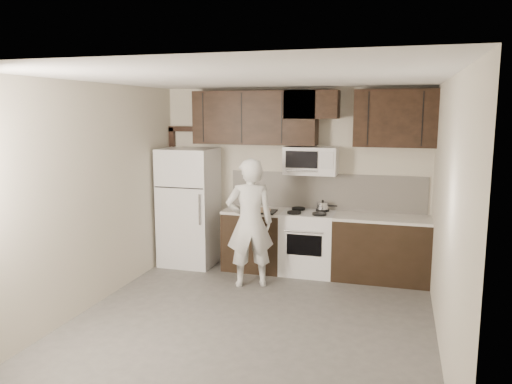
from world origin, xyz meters
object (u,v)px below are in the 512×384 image
at_px(microwave, 311,161).
at_px(stove, 308,242).
at_px(refrigerator, 189,207).
at_px(person, 250,223).

bearing_deg(microwave, stove, -89.90).
height_order(stove, microwave, microwave).
distance_m(stove, refrigerator, 1.90).
bearing_deg(person, stove, -154.98).
xyz_separation_m(stove, person, (-0.66, -0.74, 0.41)).
relative_size(stove, microwave, 1.24).
height_order(microwave, refrigerator, microwave).
bearing_deg(refrigerator, stove, 1.51).
bearing_deg(person, refrigerator, -53.63).
bearing_deg(microwave, refrigerator, -174.85).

